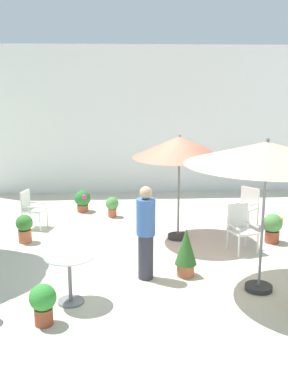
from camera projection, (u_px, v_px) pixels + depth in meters
ground_plane at (145, 250)px, 9.19m from camera, size 60.00×60.00×0.00m
villa_facade at (135, 120)px, 13.60m from camera, size 9.66×0.30×4.29m
patio_umbrella_0 at (267, 154)px, 6.92m from camera, size 2.50×2.50×2.46m
patio_umbrella_1 at (179, 148)px, 9.42m from camera, size 1.94×1.94×2.24m
cafe_table_0 at (70, 270)px, 6.90m from camera, size 0.74×0.74×0.76m
patio_chair_0 at (241, 225)px, 9.04m from camera, size 0.58×0.58×0.94m
patio_chair_1 at (31, 207)px, 10.46m from camera, size 0.56×0.54×0.87m
patio_chair_2 at (247, 204)px, 10.61m from camera, size 0.66×0.66×0.89m
potted_plant_0 at (112, 206)px, 11.36m from camera, size 0.32×0.32×0.50m
potted_plant_2 at (186, 251)px, 7.88m from camera, size 0.38×0.38×0.85m
potted_plant_3 at (43, 302)px, 6.31m from camera, size 0.38×0.38×0.59m
potted_plant_4 at (24, 227)px, 9.56m from camera, size 0.35×0.35×0.60m
potted_plant_6 at (273, 226)px, 9.55m from camera, size 0.41×0.40×0.62m
potted_plant_7 at (83, 200)px, 11.82m from camera, size 0.42×0.43×0.56m
standing_person at (146, 232)px, 7.70m from camera, size 0.40×0.40×1.61m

